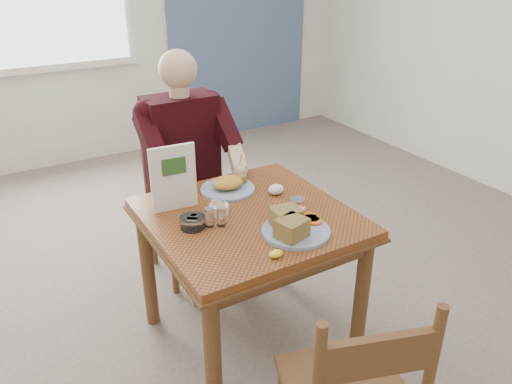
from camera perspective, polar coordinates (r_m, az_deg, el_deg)
floor at (r=2.76m, az=-0.76°, el=-16.34°), size 6.00×6.00×0.00m
wall_back at (r=4.90m, az=-19.67°, el=19.20°), size 5.50×0.00×5.50m
accent_panel at (r=5.44m, az=-1.91°, el=21.10°), size 1.60×0.02×2.80m
lemon_wedge at (r=2.00m, az=2.28°, el=-7.06°), size 0.06×0.05×0.03m
napkin at (r=2.50m, az=2.29°, el=0.30°), size 0.10×0.09×0.05m
metal_dish at (r=2.45m, az=4.74°, el=-0.89°), size 0.09×0.09×0.01m
table at (r=2.38m, az=-0.85°, el=-4.87°), size 0.92×0.92×0.75m
chair_far at (r=3.09m, az=-8.19°, el=-0.85°), size 0.42×0.42×0.95m
diner at (r=2.88m, az=-7.90°, el=4.37°), size 0.53×0.56×1.39m
near_plate at (r=2.16m, az=4.20°, el=-3.84°), size 0.33×0.33×0.10m
far_plate at (r=2.54m, az=-3.17°, el=0.79°), size 0.30×0.30×0.07m
caddy at (r=2.32m, az=-4.26°, el=-1.96°), size 0.11×0.11×0.07m
shakers at (r=2.21m, az=-4.67°, el=-2.83°), size 0.10×0.07×0.09m
creamer at (r=2.21m, az=-7.26°, el=-3.43°), size 0.14×0.14×0.05m
menu at (r=2.33m, az=-9.41°, el=1.63°), size 0.22×0.03×0.32m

